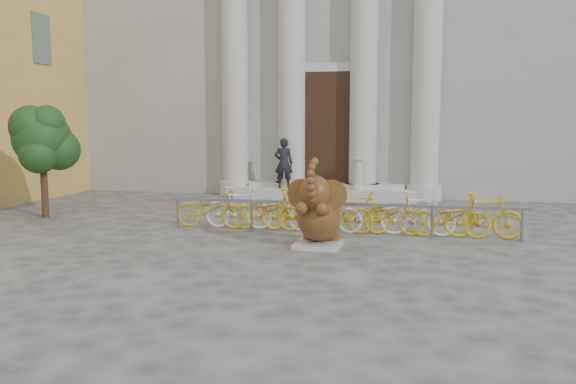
% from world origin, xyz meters
% --- Properties ---
extents(ground, '(80.00, 80.00, 0.00)m').
position_xyz_m(ground, '(0.00, 0.00, 0.00)').
color(ground, '#474442').
rests_on(ground, ground).
extents(classical_building, '(22.00, 10.70, 12.00)m').
position_xyz_m(classical_building, '(0.00, 14.93, 5.98)').
color(classical_building, gray).
rests_on(classical_building, ground).
extents(entrance_steps, '(6.00, 1.20, 0.36)m').
position_xyz_m(entrance_steps, '(0.00, 9.40, 0.18)').
color(entrance_steps, '#A8A59E').
rests_on(entrance_steps, ground).
extents(elephant_statue, '(1.21, 1.36, 1.81)m').
position_xyz_m(elephant_statue, '(0.96, 2.04, 0.66)').
color(elephant_statue, '#A8A59E').
rests_on(elephant_statue, ground).
extents(bike_rack, '(8.10, 0.53, 1.00)m').
position_xyz_m(bike_rack, '(1.20, 3.65, 0.50)').
color(bike_rack, slate).
rests_on(bike_rack, ground).
extents(tree, '(1.70, 1.55, 2.95)m').
position_xyz_m(tree, '(-6.67, 4.09, 2.06)').
color(tree, '#332114').
rests_on(tree, ground).
extents(pedestrian, '(0.65, 0.48, 1.66)m').
position_xyz_m(pedestrian, '(-1.32, 9.05, 1.19)').
color(pedestrian, black).
rests_on(pedestrian, entrance_steps).
extents(balustrade_post, '(0.44, 0.44, 1.07)m').
position_xyz_m(balustrade_post, '(1.12, 9.10, 0.85)').
color(balustrade_post, '#A8A59E').
rests_on(balustrade_post, entrance_steps).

